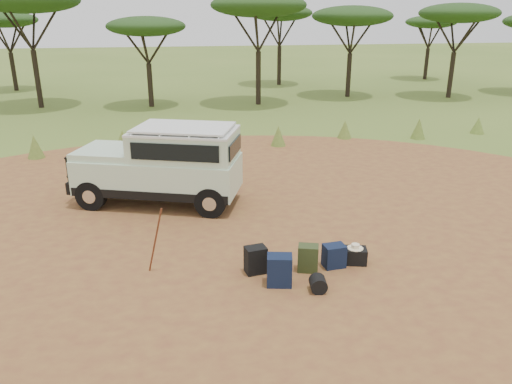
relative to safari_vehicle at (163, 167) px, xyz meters
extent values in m
plane|color=#577128|center=(1.47, -2.86, -1.05)|extent=(140.00, 140.00, 0.00)
cylinder|color=olive|center=(1.47, -2.86, -1.05)|extent=(23.00, 23.00, 0.01)
cone|color=#577128|center=(-4.53, 5.44, -0.63)|extent=(0.60, 0.60, 0.85)
cone|color=#577128|center=(-1.53, 6.34, -0.70)|extent=(0.60, 0.60, 0.70)
cone|color=#577128|center=(1.47, 5.94, -0.60)|extent=(0.60, 0.60, 0.90)
cone|color=#577128|center=(4.47, 5.54, -0.65)|extent=(0.60, 0.60, 0.80)
cone|color=#577128|center=(7.47, 6.24, -0.68)|extent=(0.60, 0.60, 0.75)
cone|color=#577128|center=(10.47, 5.64, -0.63)|extent=(0.60, 0.60, 0.85)
cone|color=#577128|center=(13.47, 6.04, -0.70)|extent=(0.60, 0.60, 0.70)
cylinder|color=black|center=(-6.53, 16.14, 0.48)|extent=(0.28, 0.28, 3.06)
ellipsoid|color=#1E3714|center=(-6.53, 16.14, 4.53)|extent=(5.50, 5.50, 1.38)
cylinder|color=black|center=(-0.53, 15.34, 0.12)|extent=(0.28, 0.28, 2.34)
ellipsoid|color=#1E3714|center=(-0.53, 15.34, 3.21)|extent=(4.20, 4.20, 1.05)
cylinder|color=black|center=(5.47, 14.94, 0.41)|extent=(0.28, 0.28, 2.93)
ellipsoid|color=#1E3714|center=(5.47, 14.94, 4.28)|extent=(5.20, 5.20, 1.30)
cylinder|color=black|center=(11.47, 16.64, 0.25)|extent=(0.28, 0.28, 2.61)
ellipsoid|color=#1E3714|center=(11.47, 16.64, 3.71)|extent=(4.80, 4.80, 1.20)
cylinder|color=black|center=(17.47, 15.14, 0.30)|extent=(0.28, 0.28, 2.70)
ellipsoid|color=#1E3714|center=(17.47, 15.14, 3.87)|extent=(4.60, 4.60, 1.15)
cylinder|color=black|center=(-9.53, 23.14, 0.19)|extent=(0.28, 0.28, 2.48)
ellipsoid|color=#1E3714|center=(-9.53, 23.14, 3.46)|extent=(4.00, 4.00, 1.00)
cylinder|color=black|center=(8.47, 22.64, 0.30)|extent=(0.28, 0.28, 2.70)
ellipsoid|color=#1E3714|center=(8.47, 22.64, 3.87)|extent=(4.50, 4.50, 1.12)
cylinder|color=black|center=(20.47, 23.64, 0.12)|extent=(0.28, 0.28, 2.34)
ellipsoid|color=#1E3714|center=(20.47, 23.64, 3.21)|extent=(3.80, 3.80, 0.95)
cube|color=silver|center=(-0.14, 0.05, -0.19)|extent=(4.65, 3.12, 0.91)
cube|color=black|center=(-0.14, 0.05, -0.53)|extent=(4.58, 3.13, 0.23)
cube|color=silver|center=(0.58, -0.21, 0.62)|extent=(3.09, 2.50, 0.72)
cube|color=silver|center=(0.58, -0.21, 1.01)|extent=(3.10, 2.54, 0.06)
cube|color=silver|center=(0.58, -0.21, 1.10)|extent=(2.86, 2.36, 0.05)
cube|color=silver|center=(-1.42, 0.51, 0.36)|extent=(2.06, 2.10, 0.19)
cube|color=black|center=(-0.65, 0.23, 0.65)|extent=(0.64, 1.42, 0.50)
cube|color=black|center=(0.29, -1.03, 0.65)|extent=(2.15, 0.80, 0.43)
cube|color=black|center=(0.88, 0.60, 0.65)|extent=(2.15, 0.80, 0.43)
cube|color=black|center=(1.86, -0.67, 0.62)|extent=(0.52, 1.35, 0.39)
cube|color=black|center=(-2.22, 0.80, -0.48)|extent=(0.71, 1.68, 0.33)
cylinder|color=black|center=(-2.33, 0.84, 0.29)|extent=(0.48, 1.19, 0.07)
cylinder|color=black|center=(-2.33, 0.84, -0.22)|extent=(0.48, 1.19, 0.07)
cylinder|color=silver|center=(-2.44, 0.59, 0.10)|extent=(0.13, 0.22, 0.21)
cylinder|color=silver|center=(-2.25, 1.10, 0.10)|extent=(0.13, 0.22, 0.21)
cube|color=silver|center=(-2.29, 0.82, -0.36)|extent=(0.17, 0.39, 0.11)
cylinder|color=black|center=(-0.30, 1.00, 0.55)|extent=(0.10, 0.10, 0.79)
cylinder|color=black|center=(-1.93, -0.12, -0.65)|extent=(0.85, 0.52, 0.80)
cylinder|color=black|center=(-1.41, 1.33, -0.65)|extent=(0.85, 0.52, 0.80)
cylinder|color=black|center=(1.13, -1.23, -0.65)|extent=(0.85, 0.52, 0.80)
cylinder|color=black|center=(1.65, 0.22, -0.65)|extent=(0.85, 0.52, 0.80)
cylinder|color=brown|center=(-0.23, -3.92, -0.34)|extent=(0.38, 0.22, 1.43)
cube|color=black|center=(1.73, -4.30, -0.77)|extent=(0.46, 0.37, 0.57)
cube|color=#111B37|center=(2.09, -4.86, -0.74)|extent=(0.54, 0.44, 0.62)
cube|color=#34431E|center=(2.79, -4.43, -0.77)|extent=(0.48, 0.41, 0.56)
cube|color=#111B37|center=(3.36, -4.35, -0.81)|extent=(0.46, 0.36, 0.49)
cube|color=black|center=(3.84, -4.29, -0.88)|extent=(0.56, 0.45, 0.34)
cylinder|color=black|center=(2.75, -5.23, -0.89)|extent=(0.36, 0.36, 0.32)
cylinder|color=#F6E4B8|center=(3.84, -4.29, -0.70)|extent=(0.34, 0.34, 0.01)
cylinder|color=#F6E4B8|center=(3.84, -4.29, -0.65)|extent=(0.17, 0.17, 0.08)
camera|label=1|loc=(0.09, -13.11, 3.93)|focal=35.00mm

